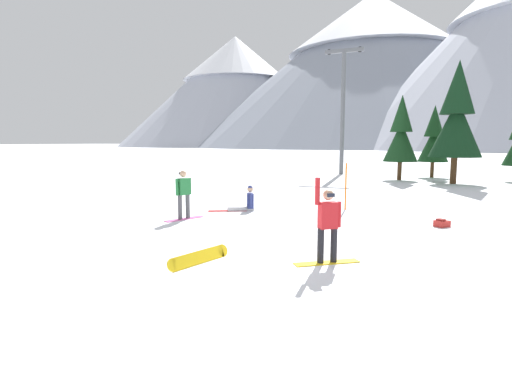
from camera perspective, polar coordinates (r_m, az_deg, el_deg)
ground_plane at (r=10.42m, az=-1.15°, el=-8.09°), size 800.00×800.00×0.00m
snowboarder_foreground at (r=9.20m, az=10.07°, el=-4.39°), size 1.38×1.14×1.95m
snowboarder_midground at (r=14.44m, az=-10.17°, el=-0.21°), size 0.85×1.48×1.74m
snowboarder_background at (r=16.09m, az=-1.44°, el=-1.40°), size 1.72×1.24×1.01m
loose_snowboard_near_left at (r=9.32m, az=-8.03°, el=-9.07°), size 0.64×1.77×0.28m
backpack_red at (r=14.41m, az=24.72°, el=-4.02°), size 0.53×0.54×0.27m
trail_marker_pole at (r=16.60m, az=12.53°, el=0.76°), size 0.06×0.06×1.89m
pine_tree_slender at (r=33.79m, az=23.75°, el=6.94°), size 2.22×2.22×5.48m
pine_tree_leaning at (r=30.69m, az=19.76°, el=7.71°), size 2.37×2.37×6.01m
pine_tree_tall at (r=29.37m, az=26.43°, el=9.44°), size 3.22×3.22×7.89m
ski_lift_tower at (r=35.11m, az=12.14°, el=12.05°), size 3.14×0.36×10.34m
peak_west_ridge at (r=248.01m, az=-2.92°, el=14.20°), size 136.42×136.42×63.97m
peak_east_ridge at (r=234.20m, az=15.98°, el=16.50°), size 196.75×196.75×80.49m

